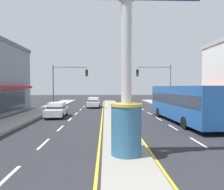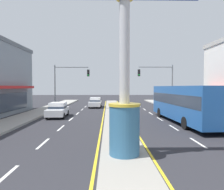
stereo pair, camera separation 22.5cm
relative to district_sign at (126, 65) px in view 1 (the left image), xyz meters
The scene contains 10 objects.
median_strip 11.93m from the district_sign, 90.00° to the left, with size 2.17×52.00×0.14m, color gray.
sidewalk_left 13.62m from the district_sign, 134.86° to the left, with size 2.99×60.00×0.18m, color #9E9B93.
sidewalk_right 13.62m from the district_sign, 45.14° to the left, with size 2.99×60.00×0.18m, color #9E9B93.
lane_markings 10.70m from the district_sign, 90.00° to the left, with size 8.91×52.00×0.01m.
district_sign is the anchor object (origin of this frame).
traffic_light_left_side 20.66m from the district_sign, 107.81° to the left, with size 4.86×0.46×6.20m.
traffic_light_right_side 20.27m from the district_sign, 71.84° to the left, with size 4.86×0.46×6.20m.
bus_near_right_lane 11.15m from the district_sign, 56.48° to the left, with size 3.09×11.31×3.26m.
sedan_far_right_lane 14.50m from the district_sign, 115.32° to the left, with size 1.97×4.37×1.53m.
sedan_near_left_lane 23.48m from the district_sign, 96.75° to the left, with size 1.87×4.32×1.53m.
Camera 1 is at (-0.95, -2.47, 3.18)m, focal length 33.50 mm.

